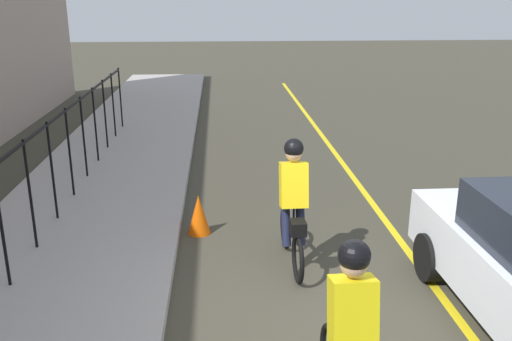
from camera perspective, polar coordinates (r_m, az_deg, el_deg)
ground_plane at (r=6.56m, az=7.06°, el=-15.91°), size 80.00×80.00×0.00m
lane_line_centre at (r=7.02m, az=20.44°, el=-14.55°), size 36.00×0.12×0.01m
sidewalk at (r=6.81m, az=-23.48°, el=-15.31°), size 40.00×3.20×0.15m
cyclist_lead at (r=7.48m, az=3.83°, el=-3.55°), size 1.71×0.37×1.83m
traffic_cone_near at (r=8.76m, az=-5.92°, el=-4.52°), size 0.36×0.36×0.64m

